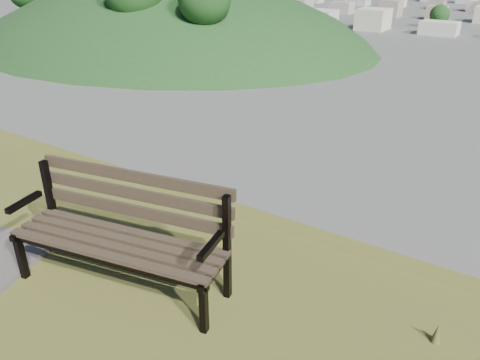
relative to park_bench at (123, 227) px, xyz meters
The scene contains 2 objects.
park_bench is the anchor object (origin of this frame).
green_wooded_hill 167.99m from the park_bench, 131.40° to the left, with size 168.85×135.08×84.43m.
Camera 1 is at (2.62, -0.00, 27.78)m, focal length 35.00 mm.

